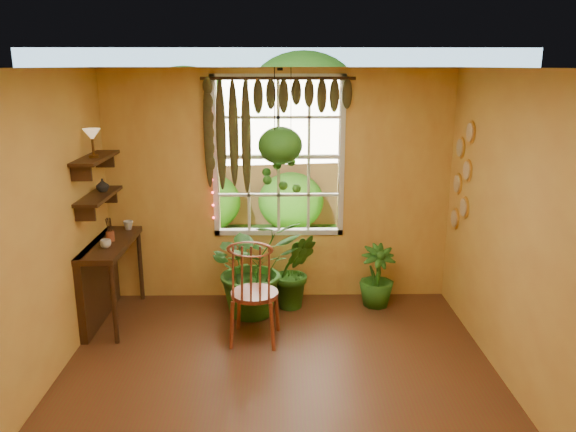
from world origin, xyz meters
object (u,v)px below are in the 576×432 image
(windsor_chair, at_px, (254,307))
(potted_plant_left, at_px, (254,266))
(hanging_basket, at_px, (280,147))
(counter_ledge, at_px, (103,272))
(potted_plant_mid, at_px, (295,271))

(windsor_chair, relative_size, potted_plant_left, 1.14)
(windsor_chair, distance_m, hanging_basket, 1.74)
(counter_ledge, height_order, windsor_chair, windsor_chair)
(windsor_chair, relative_size, hanging_basket, 0.95)
(hanging_basket, bearing_deg, potted_plant_mid, -10.58)
(counter_ledge, xyz_separation_m, hanging_basket, (1.93, 0.32, 1.31))
(counter_ledge, relative_size, potted_plant_left, 1.07)
(counter_ledge, distance_m, windsor_chair, 1.75)
(potted_plant_left, relative_size, hanging_basket, 0.83)
(windsor_chair, xyz_separation_m, hanging_basket, (0.27, 0.86, 1.49))
(windsor_chair, xyz_separation_m, potted_plant_mid, (0.43, 0.83, 0.07))
(counter_ledge, height_order, potted_plant_mid, counter_ledge)
(hanging_basket, bearing_deg, windsor_chair, -107.34)
(counter_ledge, height_order, potted_plant_left, potted_plant_left)
(windsor_chair, height_order, potted_plant_mid, windsor_chair)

